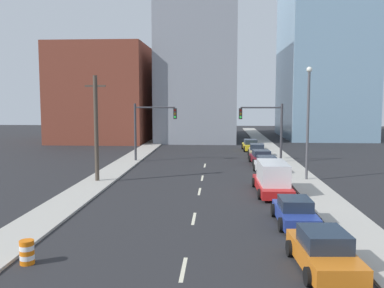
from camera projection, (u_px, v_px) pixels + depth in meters
The scene contains 22 objects.
sidewalk_left at pixel (142, 152), 52.41m from camera, with size 2.54×89.47×0.13m.
sidewalk_right at pixel (274, 153), 51.43m from camera, with size 2.54×89.47×0.13m.
lane_stripe_at_9m at pixel (183, 269), 16.20m from camera, with size 0.16×2.40×0.01m, color beige.
lane_stripe_at_16m at pixel (194, 218), 23.12m from camera, with size 0.16×2.40×0.01m, color beige.
lane_stripe_at_23m at pixel (199, 191), 29.98m from camera, with size 0.16×2.40×0.01m, color beige.
lane_stripe_at_28m at pixel (202, 178), 35.10m from camera, with size 0.16×2.40×0.01m, color beige.
lane_stripe_at_35m at pixel (205, 165), 41.87m from camera, with size 0.16×2.40×0.01m, color beige.
building_brick_left at pixel (104, 94), 67.17m from camera, with size 14.00×16.00×14.68m.
building_office_center at pixel (198, 71), 69.86m from camera, with size 12.00×20.00×22.31m.
building_glass_right at pixel (324, 20), 71.67m from camera, with size 13.00×20.00×39.45m.
traffic_signal_left at pixel (147, 124), 44.11m from camera, with size 4.44×0.35×6.03m.
traffic_signal_right at pixel (269, 124), 43.35m from camera, with size 4.44×0.35×6.03m.
utility_pole_left_mid at pixel (96, 128), 32.95m from camera, with size 1.60×0.32×8.26m.
traffic_barrel at pixel (27, 252), 16.67m from camera, with size 0.56×0.56×0.95m.
street_lamp at pixel (308, 116), 33.44m from camera, with size 0.44×0.44×8.96m.
sedan_orange at pixel (324, 252), 16.07m from camera, with size 2.32×4.65×1.54m.
sedan_blue at pixel (295, 212), 22.04m from camera, with size 2.07×4.41×1.37m.
box_truck_red at pixel (272, 179), 29.22m from camera, with size 2.41×6.39×2.19m.
sedan_white at pixel (267, 166), 36.97m from camera, with size 2.07×4.63×1.54m.
sedan_maroon at pixel (261, 158), 42.77m from camera, with size 2.33×4.62×1.39m.
sedan_tan at pixel (257, 151), 48.14m from camera, with size 2.22×4.78×1.48m.
sedan_yellow at pixel (251, 145), 54.31m from camera, with size 2.13×4.64×1.41m.
Camera 1 is at (1.29, -6.83, 6.39)m, focal length 40.00 mm.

